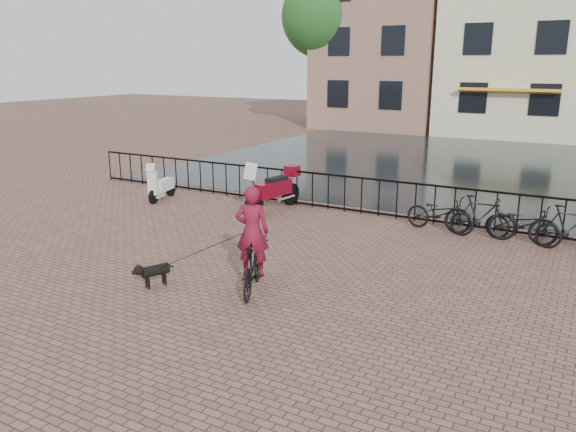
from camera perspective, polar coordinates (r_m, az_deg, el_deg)
The scene contains 14 objects.
ground at distance 8.77m, azimuth -9.84°, elevation -12.18°, with size 100.00×100.00×0.00m, color brown.
canal_water at distance 24.14m, azimuth 16.89°, elevation 5.09°, with size 20.00×20.00×0.00m, color black.
railing at distance 15.25m, azimuth 9.22°, elevation 1.82°, with size 20.00×0.05×1.02m.
canal_house_left at distance 38.15m, azimuth 10.58°, elevation 18.67°, with size 7.50×9.00×12.80m.
canal_house_mid at distance 36.29m, azimuth 23.12°, elevation 17.14°, with size 8.00×9.50×11.80m.
tree_far_left at distance 36.75m, azimuth 3.51°, elevation 19.54°, with size 5.04×5.04×9.27m.
cyclist at distance 9.98m, azimuth -3.63°, elevation -3.08°, with size 1.06×1.73×2.29m.
dog at distance 10.70m, azimuth -13.31°, elevation -5.72°, with size 0.51×0.77×0.50m.
motorcycle at distance 15.63m, azimuth -1.52°, elevation 3.26°, with size 0.84×2.15×1.50m.
scooter at distance 17.31m, azimuth -12.71°, elevation 3.64°, with size 0.65×1.38×1.24m.
parked_bike_0 at distance 14.20m, azimuth 15.18°, elevation 0.25°, with size 0.60×1.72×0.90m, color black.
parked_bike_1 at distance 14.00m, azimuth 18.95°, elevation -0.06°, with size 0.47×1.66×1.00m, color black.
parked_bike_2 at distance 13.89m, azimuth 22.77°, elevation -0.76°, with size 0.60×1.72×0.90m, color black.
parked_bike_3 at distance 13.82m, azimuth 26.68°, elevation -1.08°, with size 0.47×1.66×1.00m, color black.
Camera 1 is at (5.02, -5.96, 4.02)m, focal length 35.00 mm.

